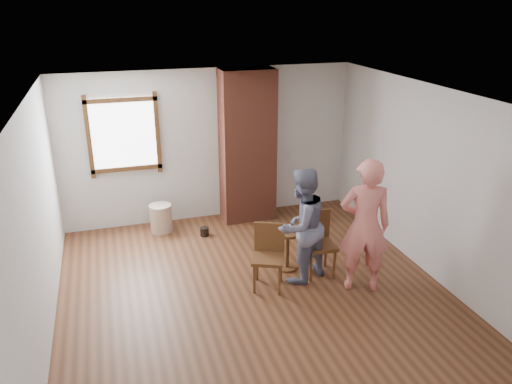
{
  "coord_description": "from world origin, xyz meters",
  "views": [
    {
      "loc": [
        -1.64,
        -5.33,
        3.66
      ],
      "look_at": [
        0.23,
        0.8,
        1.15
      ],
      "focal_mm": 35.0,
      "sensor_mm": 36.0,
      "label": 1
    }
  ],
  "objects_px": {
    "person_pink": "(365,226)",
    "side_table": "(287,243)",
    "dining_chair_left": "(269,252)",
    "man": "(301,226)",
    "stoneware_crock": "(161,218)",
    "dining_chair_right": "(317,239)"
  },
  "relations": [
    {
      "from": "dining_chair_right",
      "to": "side_table",
      "type": "relative_size",
      "value": 1.51
    },
    {
      "from": "side_table",
      "to": "person_pink",
      "type": "distance_m",
      "value": 1.19
    },
    {
      "from": "stoneware_crock",
      "to": "man",
      "type": "relative_size",
      "value": 0.29
    },
    {
      "from": "side_table",
      "to": "stoneware_crock",
      "type": "bearing_deg",
      "value": 131.68
    },
    {
      "from": "dining_chair_left",
      "to": "side_table",
      "type": "relative_size",
      "value": 1.46
    },
    {
      "from": "stoneware_crock",
      "to": "person_pink",
      "type": "bearing_deg",
      "value": -47.07
    },
    {
      "from": "stoneware_crock",
      "to": "person_pink",
      "type": "distance_m",
      "value": 3.52
    },
    {
      "from": "dining_chair_right",
      "to": "side_table",
      "type": "distance_m",
      "value": 0.43
    },
    {
      "from": "stoneware_crock",
      "to": "man",
      "type": "bearing_deg",
      "value": -51.49
    },
    {
      "from": "man",
      "to": "side_table",
      "type": "bearing_deg",
      "value": -101.24
    },
    {
      "from": "dining_chair_left",
      "to": "person_pink",
      "type": "relative_size",
      "value": 0.48
    },
    {
      "from": "dining_chair_left",
      "to": "side_table",
      "type": "distance_m",
      "value": 0.52
    },
    {
      "from": "dining_chair_left",
      "to": "stoneware_crock",
      "type": "bearing_deg",
      "value": 142.92
    },
    {
      "from": "side_table",
      "to": "man",
      "type": "relative_size",
      "value": 0.37
    },
    {
      "from": "dining_chair_left",
      "to": "man",
      "type": "bearing_deg",
      "value": 26.91
    },
    {
      "from": "stoneware_crock",
      "to": "dining_chair_right",
      "type": "height_order",
      "value": "dining_chair_right"
    },
    {
      "from": "dining_chair_right",
      "to": "side_table",
      "type": "bearing_deg",
      "value": 155.22
    },
    {
      "from": "dining_chair_right",
      "to": "person_pink",
      "type": "height_order",
      "value": "person_pink"
    },
    {
      "from": "stoneware_crock",
      "to": "dining_chair_left",
      "type": "relative_size",
      "value": 0.54
    },
    {
      "from": "dining_chair_left",
      "to": "man",
      "type": "height_order",
      "value": "man"
    },
    {
      "from": "person_pink",
      "to": "side_table",
      "type": "bearing_deg",
      "value": -24.76
    },
    {
      "from": "stoneware_crock",
      "to": "person_pink",
      "type": "xyz_separation_m",
      "value": [
        2.35,
        -2.53,
        0.68
      ]
    }
  ]
}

